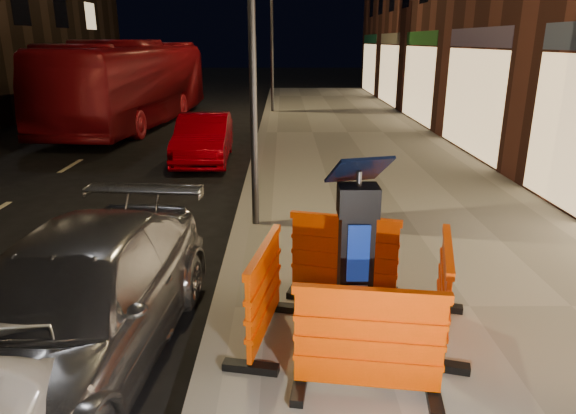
{
  "coord_description": "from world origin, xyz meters",
  "views": [
    {
      "loc": [
        0.74,
        -5.53,
        3.23
      ],
      "look_at": [
        0.8,
        1.0,
        1.1
      ],
      "focal_mm": 32.0,
      "sensor_mm": 36.0,
      "label": 1
    }
  ],
  "objects_px": {
    "barrier_front": "(368,343)",
    "bus_doubledecker": "(137,125)",
    "barrier_kerbside": "(264,293)",
    "car_red": "(205,161)",
    "barrier_back": "(344,257)",
    "car_silver": "(81,363)",
    "parking_kiosk": "(356,256)",
    "barrier_bldgside": "(444,293)"
  },
  "relations": [
    {
      "from": "barrier_back",
      "to": "car_red",
      "type": "relative_size",
      "value": 0.35
    },
    {
      "from": "parking_kiosk",
      "to": "barrier_back",
      "type": "height_order",
      "value": "parking_kiosk"
    },
    {
      "from": "barrier_kerbside",
      "to": "bus_doubledecker",
      "type": "distance_m",
      "value": 16.71
    },
    {
      "from": "barrier_kerbside",
      "to": "car_silver",
      "type": "bearing_deg",
      "value": 108.42
    },
    {
      "from": "parking_kiosk",
      "to": "car_silver",
      "type": "height_order",
      "value": "parking_kiosk"
    },
    {
      "from": "barrier_front",
      "to": "barrier_kerbside",
      "type": "distance_m",
      "value": 1.34
    },
    {
      "from": "barrier_kerbside",
      "to": "car_silver",
      "type": "relative_size",
      "value": 0.29
    },
    {
      "from": "bus_doubledecker",
      "to": "barrier_front",
      "type": "bearing_deg",
      "value": -63.39
    },
    {
      "from": "barrier_bldgside",
      "to": "car_silver",
      "type": "xyz_separation_m",
      "value": [
        -3.82,
        -0.24,
        -0.68
      ]
    },
    {
      "from": "car_silver",
      "to": "barrier_front",
      "type": "bearing_deg",
      "value": -8.73
    },
    {
      "from": "barrier_kerbside",
      "to": "car_red",
      "type": "bearing_deg",
      "value": 23.47
    },
    {
      "from": "barrier_front",
      "to": "car_silver",
      "type": "height_order",
      "value": "barrier_front"
    },
    {
      "from": "barrier_bldgside",
      "to": "car_red",
      "type": "xyz_separation_m",
      "value": [
        -3.9,
        9.2,
        -0.68
      ]
    },
    {
      "from": "barrier_front",
      "to": "barrier_bldgside",
      "type": "distance_m",
      "value": 1.34
    },
    {
      "from": "barrier_back",
      "to": "bus_doubledecker",
      "type": "distance_m",
      "value": 16.18
    },
    {
      "from": "parking_kiosk",
      "to": "barrier_bldgside",
      "type": "distance_m",
      "value": 1.04
    },
    {
      "from": "parking_kiosk",
      "to": "barrier_bldgside",
      "type": "bearing_deg",
      "value": 13.24
    },
    {
      "from": "barrier_bldgside",
      "to": "parking_kiosk",
      "type": "bearing_deg",
      "value": 105.24
    },
    {
      "from": "barrier_front",
      "to": "car_silver",
      "type": "relative_size",
      "value": 0.29
    },
    {
      "from": "barrier_back",
      "to": "barrier_kerbside",
      "type": "relative_size",
      "value": 1.0
    },
    {
      "from": "car_silver",
      "to": "car_red",
      "type": "bearing_deg",
      "value": 95.58
    },
    {
      "from": "barrier_front",
      "to": "barrier_bldgside",
      "type": "height_order",
      "value": "same"
    },
    {
      "from": "parking_kiosk",
      "to": "barrier_front",
      "type": "xyz_separation_m",
      "value": [
        0.0,
        -0.95,
        -0.42
      ]
    },
    {
      "from": "car_silver",
      "to": "car_red",
      "type": "relative_size",
      "value": 1.2
    },
    {
      "from": "barrier_kerbside",
      "to": "barrier_bldgside",
      "type": "xyz_separation_m",
      "value": [
        1.9,
        0.0,
        0.0
      ]
    },
    {
      "from": "parking_kiosk",
      "to": "car_silver",
      "type": "relative_size",
      "value": 0.41
    },
    {
      "from": "barrier_kerbside",
      "to": "barrier_bldgside",
      "type": "distance_m",
      "value": 1.9
    },
    {
      "from": "car_red",
      "to": "barrier_bldgside",
      "type": "bearing_deg",
      "value": -69.24
    },
    {
      "from": "barrier_back",
      "to": "barrier_front",
      "type": "bearing_deg",
      "value": -73.76
    },
    {
      "from": "barrier_back",
      "to": "barrier_kerbside",
      "type": "xyz_separation_m",
      "value": [
        -0.95,
        -0.95,
        0.0
      ]
    },
    {
      "from": "car_silver",
      "to": "bus_doubledecker",
      "type": "xyz_separation_m",
      "value": [
        -3.74,
        15.95,
        0.0
      ]
    },
    {
      "from": "barrier_front",
      "to": "bus_doubledecker",
      "type": "relative_size",
      "value": 0.12
    },
    {
      "from": "barrier_kerbside",
      "to": "barrier_bldgside",
      "type": "bearing_deg",
      "value": -78.76
    },
    {
      "from": "parking_kiosk",
      "to": "barrier_front",
      "type": "distance_m",
      "value": 1.04
    },
    {
      "from": "barrier_back",
      "to": "car_red",
      "type": "xyz_separation_m",
      "value": [
        -2.95,
        8.25,
        -0.68
      ]
    },
    {
      "from": "parking_kiosk",
      "to": "barrier_kerbside",
      "type": "xyz_separation_m",
      "value": [
        -0.95,
        0.0,
        -0.42
      ]
    },
    {
      "from": "barrier_front",
      "to": "bus_doubledecker",
      "type": "height_order",
      "value": "bus_doubledecker"
    },
    {
      "from": "car_red",
      "to": "bus_doubledecker",
      "type": "relative_size",
      "value": 0.34
    },
    {
      "from": "barrier_front",
      "to": "barrier_back",
      "type": "distance_m",
      "value": 1.9
    },
    {
      "from": "bus_doubledecker",
      "to": "barrier_kerbside",
      "type": "bearing_deg",
      "value": -65.22
    },
    {
      "from": "parking_kiosk",
      "to": "bus_doubledecker",
      "type": "bearing_deg",
      "value": 126.08
    },
    {
      "from": "barrier_front",
      "to": "barrier_kerbside",
      "type": "xyz_separation_m",
      "value": [
        -0.95,
        0.95,
        0.0
      ]
    }
  ]
}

